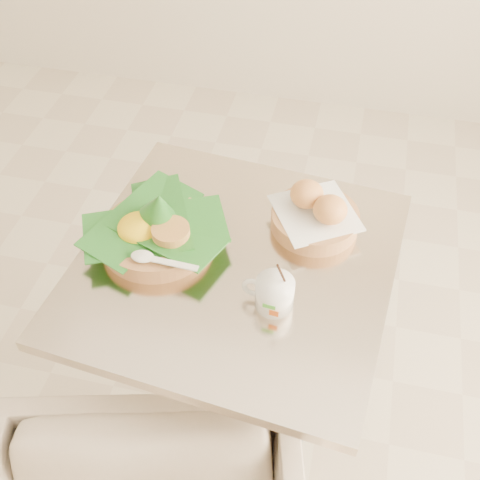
% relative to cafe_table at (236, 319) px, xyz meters
% --- Properties ---
extents(floor, '(3.60, 3.60, 0.00)m').
position_rel_cafe_table_xyz_m(floor, '(-0.20, 0.02, -0.53)').
color(floor, beige).
rests_on(floor, ground).
extents(cafe_table, '(0.77, 0.77, 0.75)m').
position_rel_cafe_table_xyz_m(cafe_table, '(0.00, 0.00, 0.00)').
color(cafe_table, gray).
rests_on(cafe_table, floor).
extents(rice_basket, '(0.32, 0.32, 0.16)m').
position_rel_cafe_table_xyz_m(rice_basket, '(-0.19, 0.02, 0.26)').
color(rice_basket, tan).
rests_on(rice_basket, cafe_table).
extents(bread_basket, '(0.24, 0.24, 0.11)m').
position_rel_cafe_table_xyz_m(bread_basket, '(0.16, 0.15, 0.26)').
color(bread_basket, tan).
rests_on(bread_basket, cafe_table).
extents(coffee_mug, '(0.11, 0.09, 0.14)m').
position_rel_cafe_table_xyz_m(coffee_mug, '(0.11, -0.10, 0.26)').
color(coffee_mug, white).
rests_on(coffee_mug, cafe_table).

